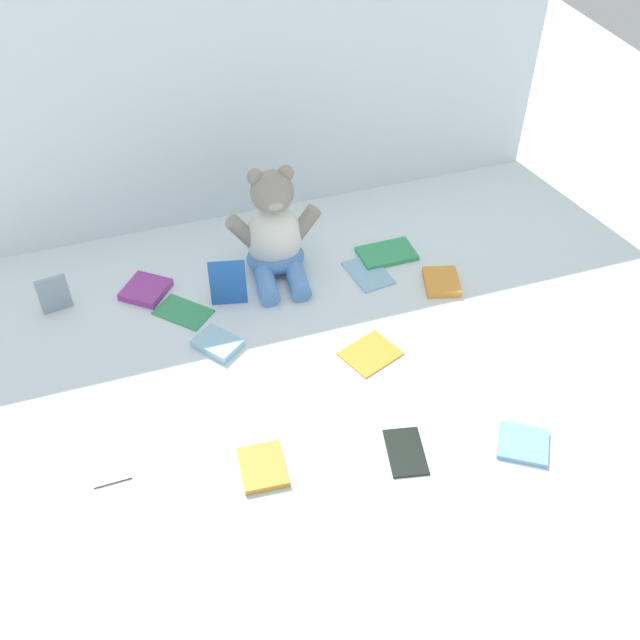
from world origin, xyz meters
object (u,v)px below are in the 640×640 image
(book_case_12, at_px, (442,282))
(book_case_6, at_px, (368,272))
(book_case_2, at_px, (406,451))
(book_case_10, at_px, (54,294))
(book_case_4, at_px, (183,312))
(book_case_8, at_px, (263,467))
(book_case_7, at_px, (146,290))
(book_case_3, at_px, (523,444))
(book_case_9, at_px, (228,283))
(teddy_bear, at_px, (275,235))
(book_case_0, at_px, (109,462))
(book_case_11, at_px, (370,353))
(book_case_1, at_px, (387,254))
(book_case_5, at_px, (218,343))

(book_case_12, bearing_deg, book_case_6, -15.69)
(book_case_2, bearing_deg, book_case_10, 145.23)
(book_case_4, height_order, book_case_8, book_case_8)
(book_case_6, height_order, book_case_7, book_case_7)
(book_case_3, relative_size, book_case_9, 0.84)
(teddy_bear, distance_m, book_case_7, 0.33)
(book_case_0, height_order, book_case_10, book_case_10)
(book_case_4, relative_size, book_case_6, 1.00)
(book_case_4, xyz_separation_m, book_case_10, (-0.27, 0.10, 0.04))
(book_case_7, xyz_separation_m, book_case_12, (0.67, -0.19, 0.00))
(book_case_4, relative_size, book_case_10, 1.35)
(book_case_7, distance_m, book_case_12, 0.70)
(book_case_12, bearing_deg, book_case_7, 0.12)
(book_case_11, bearing_deg, book_case_12, -77.92)
(book_case_1, bearing_deg, book_case_2, -19.05)
(book_case_10, xyz_separation_m, book_case_11, (0.63, -0.36, -0.04))
(book_case_0, xyz_separation_m, book_case_7, (0.14, 0.47, 0.00))
(book_case_0, height_order, book_case_9, book_case_9)
(book_case_2, bearing_deg, book_case_1, 82.82)
(book_case_5, bearing_deg, book_case_11, -59.57)
(book_case_3, relative_size, book_case_11, 0.82)
(book_case_1, xyz_separation_m, book_case_10, (-0.79, 0.05, 0.04))
(book_case_2, distance_m, book_case_10, 0.86)
(teddy_bear, height_order, book_case_11, teddy_bear)
(book_case_6, bearing_deg, book_case_11, -117.67)
(book_case_11, bearing_deg, book_case_2, 151.76)
(book_case_1, height_order, book_case_11, book_case_1)
(book_case_4, height_order, book_case_10, book_case_10)
(book_case_3, bearing_deg, book_case_6, 42.18)
(book_case_12, bearing_deg, book_case_4, 7.11)
(book_case_3, bearing_deg, book_case_2, 108.67)
(book_case_2, distance_m, book_case_11, 0.27)
(book_case_0, xyz_separation_m, book_case_12, (0.81, 0.27, 0.00))
(book_case_4, bearing_deg, teddy_bear, 155.43)
(book_case_1, bearing_deg, book_case_4, -84.88)
(teddy_bear, relative_size, book_case_4, 2.21)
(book_case_3, bearing_deg, book_case_12, 26.29)
(book_case_0, relative_size, book_case_6, 0.78)
(book_case_1, bearing_deg, book_case_0, -60.49)
(teddy_bear, height_order, book_case_10, teddy_bear)
(book_case_2, height_order, book_case_9, book_case_9)
(book_case_2, bearing_deg, book_case_11, 94.85)
(book_case_3, relative_size, book_case_10, 1.02)
(book_case_0, distance_m, book_case_8, 0.29)
(book_case_11, bearing_deg, book_case_9, 21.68)
(teddy_bear, height_order, book_case_8, teddy_bear)
(book_case_10, relative_size, book_case_12, 0.94)
(book_case_5, relative_size, book_case_11, 0.83)
(book_case_4, relative_size, book_case_8, 1.23)
(book_case_1, xyz_separation_m, book_case_11, (-0.16, -0.31, -0.00))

